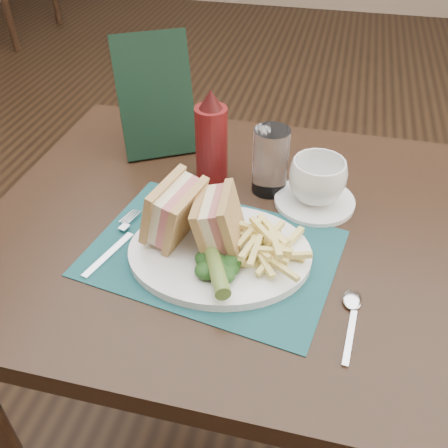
# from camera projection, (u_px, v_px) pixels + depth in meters

# --- Properties ---
(floor) EXTENTS (7.00, 7.00, 0.00)m
(floor) POSITION_uv_depth(u_px,v_px,m) (264.00, 300.00, 1.75)
(floor) COLOR black
(floor) RESTS_ON ground
(wall_back) EXTENTS (6.00, 0.00, 6.00)m
(wall_back) POSITION_uv_depth(u_px,v_px,m) (334.00, 10.00, 4.38)
(wall_back) COLOR tan
(wall_back) RESTS_ON ground
(table_main) EXTENTS (0.90, 0.75, 0.75)m
(table_main) POSITION_uv_depth(u_px,v_px,m) (234.00, 349.00, 1.13)
(table_main) COLOR black
(table_main) RESTS_ON ground
(placemat) EXTENTS (0.44, 0.34, 0.00)m
(placemat) POSITION_uv_depth(u_px,v_px,m) (213.00, 253.00, 0.83)
(placemat) COLOR #164649
(placemat) RESTS_ON table_main
(plate) EXTENTS (0.33, 0.28, 0.01)m
(plate) POSITION_uv_depth(u_px,v_px,m) (220.00, 253.00, 0.82)
(plate) COLOR white
(plate) RESTS_ON placemat
(sandwich_half_a) EXTENTS (0.10, 0.12, 0.11)m
(sandwich_half_a) POSITION_uv_depth(u_px,v_px,m) (163.00, 207.00, 0.81)
(sandwich_half_a) COLOR tan
(sandwich_half_a) RESTS_ON plate
(sandwich_half_b) EXTENTS (0.08, 0.11, 0.10)m
(sandwich_half_b) POSITION_uv_depth(u_px,v_px,m) (205.00, 219.00, 0.79)
(sandwich_half_b) COLOR tan
(sandwich_half_b) RESTS_ON plate
(kale_garnish) EXTENTS (0.11, 0.08, 0.03)m
(kale_garnish) POSITION_uv_depth(u_px,v_px,m) (212.00, 263.00, 0.77)
(kale_garnish) COLOR #173914
(kale_garnish) RESTS_ON plate
(pickle_spear) EXTENTS (0.07, 0.12, 0.03)m
(pickle_spear) POSITION_uv_depth(u_px,v_px,m) (216.00, 267.00, 0.75)
(pickle_spear) COLOR #526F2A
(pickle_spear) RESTS_ON plate
(fries_pile) EXTENTS (0.18, 0.20, 0.05)m
(fries_pile) POSITION_uv_depth(u_px,v_px,m) (266.00, 242.00, 0.79)
(fries_pile) COLOR #EFDC77
(fries_pile) RESTS_ON plate
(fork) EXTENTS (0.08, 0.17, 0.01)m
(fork) POSITION_uv_depth(u_px,v_px,m) (115.00, 241.00, 0.84)
(fork) COLOR silver
(fork) RESTS_ON placemat
(spoon) EXTENTS (0.05, 0.15, 0.01)m
(spoon) POSITION_uv_depth(u_px,v_px,m) (351.00, 322.00, 0.71)
(spoon) COLOR silver
(spoon) RESTS_ON table_main
(saucer) EXTENTS (0.15, 0.15, 0.01)m
(saucer) POSITION_uv_depth(u_px,v_px,m) (314.00, 201.00, 0.94)
(saucer) COLOR white
(saucer) RESTS_ON table_main
(coffee_cup) EXTENTS (0.15, 0.15, 0.08)m
(coffee_cup) POSITION_uv_depth(u_px,v_px,m) (317.00, 181.00, 0.91)
(coffee_cup) COLOR white
(coffee_cup) RESTS_ON saucer
(drinking_glass) EXTENTS (0.09, 0.09, 0.13)m
(drinking_glass) POSITION_uv_depth(u_px,v_px,m) (270.00, 161.00, 0.93)
(drinking_glass) COLOR white
(drinking_glass) RESTS_ON table_main
(ketchup_bottle) EXTENTS (0.08, 0.08, 0.19)m
(ketchup_bottle) POSITION_uv_depth(u_px,v_px,m) (211.00, 136.00, 0.95)
(ketchup_bottle) COLOR #5B0F10
(ketchup_bottle) RESTS_ON table_main
(check_presenter) EXTENTS (0.18, 0.16, 0.24)m
(check_presenter) POSITION_uv_depth(u_px,v_px,m) (155.00, 96.00, 1.02)
(check_presenter) COLOR black
(check_presenter) RESTS_ON table_main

